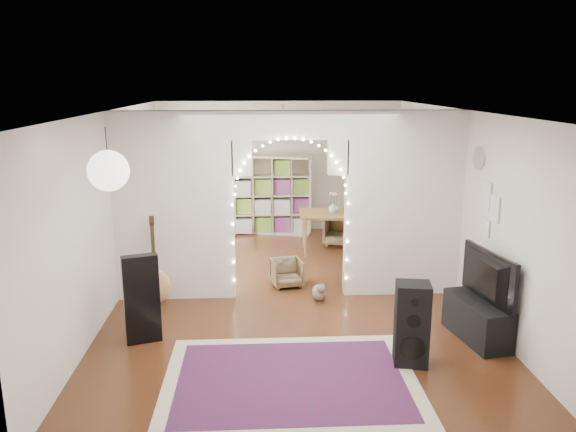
{
  "coord_description": "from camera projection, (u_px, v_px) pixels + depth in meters",
  "views": [
    {
      "loc": [
        -0.46,
        -7.85,
        3.09
      ],
      "look_at": [
        -0.01,
        0.3,
        1.13
      ],
      "focal_mm": 35.0,
      "sensor_mm": 36.0,
      "label": 1
    }
  ],
  "objects": [
    {
      "name": "dining_chair_right",
      "position": [
        341.0,
        231.0,
        10.82
      ],
      "size": [
        0.77,
        0.78,
        0.57
      ],
      "primitive_type": "imported",
      "rotation": [
        0.0,
        0.0,
        -0.31
      ],
      "color": "brown",
      "rests_on": "floor"
    },
    {
      "name": "tabby_cat",
      "position": [
        319.0,
        292.0,
        8.1
      ],
      "size": [
        0.24,
        0.47,
        0.31
      ],
      "rotation": [
        0.0,
        0.0,
        0.14
      ],
      "color": "brown",
      "rests_on": "floor"
    },
    {
      "name": "fairy_lights",
      "position": [
        291.0,
        194.0,
        7.88
      ],
      "size": [
        1.64,
        0.04,
        1.6
      ],
      "primitive_type": null,
      "color": "#FFEABF",
      "rests_on": "divider_wall"
    },
    {
      "name": "guitar_case",
      "position": [
        142.0,
        299.0,
        6.72
      ],
      "size": [
        0.44,
        0.26,
        1.1
      ],
      "primitive_type": "cube",
      "rotation": [
        0.0,
        0.0,
        0.32
      ],
      "color": "black",
      "rests_on": "floor"
    },
    {
      "name": "dining_table",
      "position": [
        333.0,
        216.0,
        10.26
      ],
      "size": [
        1.23,
        0.84,
        0.76
      ],
      "rotation": [
        0.0,
        0.0,
        -0.04
      ],
      "color": "olive",
      "rests_on": "floor"
    },
    {
      "name": "picture_frames",
      "position": [
        488.0,
        209.0,
        7.18
      ],
      "size": [
        0.02,
        0.5,
        0.7
      ],
      "primitive_type": null,
      "color": "white",
      "rests_on": "wall_right"
    },
    {
      "name": "wall_left",
      "position": [
        114.0,
        208.0,
        7.92
      ],
      "size": [
        0.02,
        7.5,
        2.7
      ],
      "primitive_type": "cube",
      "color": "silver",
      "rests_on": "floor"
    },
    {
      "name": "bookcase",
      "position": [
        272.0,
        195.0,
        11.57
      ],
      "size": [
        1.63,
        0.78,
        1.62
      ],
      "primitive_type": "cube",
      "rotation": [
        0.0,
        0.0,
        -0.25
      ],
      "color": "beige",
      "rests_on": "floor"
    },
    {
      "name": "wall_right",
      "position": [
        461.0,
        204.0,
        8.19
      ],
      "size": [
        0.02,
        7.5,
        2.7
      ],
      "primitive_type": "cube",
      "color": "silver",
      "rests_on": "floor"
    },
    {
      "name": "floor_speaker",
      "position": [
        412.0,
        324.0,
        6.2
      ],
      "size": [
        0.42,
        0.38,
        0.95
      ],
      "rotation": [
        0.0,
        0.0,
        -0.16
      ],
      "color": "black",
      "rests_on": "floor"
    },
    {
      "name": "dining_chair_left",
      "position": [
        287.0,
        273.0,
        8.66
      ],
      "size": [
        0.53,
        0.54,
        0.42
      ],
      "primitive_type": "imported",
      "rotation": [
        0.0,
        0.0,
        0.2
      ],
      "color": "brown",
      "rests_on": "floor"
    },
    {
      "name": "floor",
      "position": [
        290.0,
        294.0,
        8.37
      ],
      "size": [
        7.5,
        7.5,
        0.0
      ],
      "primitive_type": "plane",
      "color": "black",
      "rests_on": "ground"
    },
    {
      "name": "paper_lantern",
      "position": [
        108.0,
        171.0,
        5.41
      ],
      "size": [
        0.4,
        0.4,
        0.4
      ],
      "primitive_type": "sphere",
      "color": "white",
      "rests_on": "ceiling"
    },
    {
      "name": "ceiling",
      "position": [
        290.0,
        110.0,
        7.74
      ],
      "size": [
        5.0,
        7.5,
        0.02
      ],
      "primitive_type": "cube",
      "color": "white",
      "rests_on": "wall_back"
    },
    {
      "name": "acoustic_guitar",
      "position": [
        155.0,
        272.0,
        7.91
      ],
      "size": [
        0.46,
        0.28,
        1.09
      ],
      "rotation": [
        0.0,
        0.0,
        0.33
      ],
      "color": "tan",
      "rests_on": "floor"
    },
    {
      "name": "area_rug",
      "position": [
        291.0,
        380.0,
        5.95
      ],
      "size": [
        2.69,
        2.01,
        0.02
      ],
      "primitive_type": "cube",
      "rotation": [
        0.0,
        0.0,
        -0.0
      ],
      "color": "maroon",
      "rests_on": "floor"
    },
    {
      "name": "wall_front",
      "position": [
        318.0,
        309.0,
        4.41
      ],
      "size": [
        5.0,
        0.02,
        2.7
      ],
      "primitive_type": "cube",
      "color": "silver",
      "rests_on": "floor"
    },
    {
      "name": "media_console",
      "position": [
        477.0,
        320.0,
        6.86
      ],
      "size": [
        0.57,
        1.05,
        0.5
      ],
      "primitive_type": "cube",
      "rotation": [
        0.0,
        0.0,
        0.18
      ],
      "color": "black",
      "rests_on": "floor"
    },
    {
      "name": "wall_back",
      "position": [
        279.0,
        167.0,
        11.69
      ],
      "size": [
        5.0,
        0.02,
        2.7
      ],
      "primitive_type": "cube",
      "color": "silver",
      "rests_on": "floor"
    },
    {
      "name": "ceiling_fan",
      "position": [
        283.0,
        122.0,
        9.75
      ],
      "size": [
        1.1,
        1.1,
        0.3
      ],
      "primitive_type": null,
      "color": "#C98743",
      "rests_on": "ceiling"
    },
    {
      "name": "tv",
      "position": [
        481.0,
        277.0,
        6.72
      ],
      "size": [
        0.33,
        1.08,
        0.62
      ],
      "primitive_type": "imported",
      "rotation": [
        0.0,
        0.0,
        1.75
      ],
      "color": "black",
      "rests_on": "media_console"
    },
    {
      "name": "divider_wall",
      "position": [
        290.0,
        201.0,
        8.04
      ],
      "size": [
        5.0,
        0.2,
        2.7
      ],
      "color": "silver",
      "rests_on": "floor"
    },
    {
      "name": "window",
      "position": [
        141.0,
        176.0,
        9.63
      ],
      "size": [
        0.04,
        1.2,
        1.4
      ],
      "primitive_type": "cube",
      "color": "white",
      "rests_on": "wall_left"
    },
    {
      "name": "wall_clock",
      "position": [
        479.0,
        158.0,
        7.43
      ],
      "size": [
        0.03,
        0.31,
        0.31
      ],
      "primitive_type": "cylinder",
      "rotation": [
        0.0,
        1.57,
        0.0
      ],
      "color": "white",
      "rests_on": "wall_right"
    },
    {
      "name": "flower_vase",
      "position": [
        333.0,
        207.0,
        10.22
      ],
      "size": [
        0.19,
        0.19,
        0.19
      ],
      "primitive_type": "imported",
      "rotation": [
        0.0,
        0.0,
        -0.04
      ],
      "color": "silver",
      "rests_on": "dining_table"
    }
  ]
}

